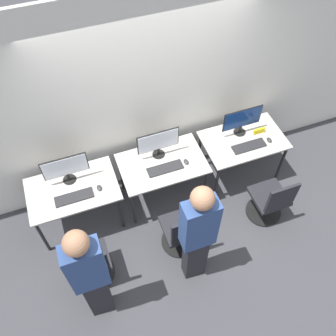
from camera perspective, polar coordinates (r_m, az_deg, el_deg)
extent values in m
plane|color=#3D3D42|center=(5.19, 0.54, -7.02)|extent=(20.00, 20.00, 0.00)
cube|color=silver|center=(4.58, -3.00, 10.42)|extent=(12.00, 0.05, 2.80)
cube|color=#BCB7AD|center=(4.69, -14.39, -3.17)|extent=(1.09, 0.70, 0.02)
cylinder|color=black|center=(4.88, -18.55, -9.92)|extent=(0.04, 0.04, 0.70)
cylinder|color=black|center=(4.83, -7.11, -6.75)|extent=(0.04, 0.04, 0.70)
cylinder|color=black|center=(5.21, -19.52, -4.31)|extent=(0.04, 0.04, 0.70)
cylinder|color=black|center=(5.16, -8.92, -1.31)|extent=(0.04, 0.04, 0.70)
cylinder|color=black|center=(4.76, -14.77, -1.70)|extent=(0.16, 0.16, 0.01)
cylinder|color=black|center=(4.72, -14.92, -1.27)|extent=(0.04, 0.04, 0.11)
cube|color=black|center=(4.57, -15.43, 0.22)|extent=(0.55, 0.01, 0.31)
cube|color=silver|center=(4.56, -15.41, 0.14)|extent=(0.52, 0.01, 0.28)
cube|color=#262628|center=(4.59, -14.12, -4.34)|extent=(0.46, 0.15, 0.02)
ellipsoid|color=#333333|center=(4.60, -10.43, -2.99)|extent=(0.06, 0.09, 0.03)
cylinder|color=black|center=(4.89, -10.98, -15.39)|extent=(0.48, 0.48, 0.03)
cylinder|color=black|center=(4.72, -11.34, -14.54)|extent=(0.04, 0.04, 0.35)
cube|color=#232328|center=(4.54, -11.74, -13.57)|extent=(0.44, 0.44, 0.05)
cube|color=#232328|center=(4.23, -11.67, -14.62)|extent=(0.40, 0.04, 0.44)
cube|color=#232328|center=(4.36, -10.58, -18.35)|extent=(0.25, 0.16, 0.82)
cube|color=navy|center=(3.65, -12.41, -14.39)|extent=(0.36, 0.20, 0.72)
sphere|color=#9E7051|center=(3.23, -13.87, -11.09)|extent=(0.23, 0.23, 0.23)
cube|color=#BCB7AD|center=(4.78, -0.87, 0.71)|extent=(1.09, 0.70, 0.02)
cylinder|color=black|center=(4.84, -5.20, -6.18)|extent=(0.04, 0.04, 0.70)
cylinder|color=black|center=(5.03, 5.69, -2.83)|extent=(0.04, 0.04, 0.70)
cylinder|color=black|center=(5.18, -7.13, -0.80)|extent=(0.04, 0.04, 0.70)
cylinder|color=black|center=(5.35, 3.12, 2.14)|extent=(0.04, 0.04, 0.70)
cylinder|color=black|center=(4.85, -1.45, 2.12)|extent=(0.16, 0.16, 0.01)
cylinder|color=black|center=(4.81, -1.46, 2.57)|extent=(0.04, 0.04, 0.11)
cube|color=black|center=(4.66, -1.53, 4.16)|extent=(0.55, 0.01, 0.31)
cube|color=silver|center=(4.65, -1.49, 4.09)|extent=(0.52, 0.01, 0.28)
cube|color=#262628|center=(4.70, -0.44, -0.07)|extent=(0.46, 0.15, 0.02)
ellipsoid|color=#333333|center=(4.77, 2.78, 0.96)|extent=(0.06, 0.09, 0.03)
cylinder|color=black|center=(4.98, 1.80, -11.02)|extent=(0.48, 0.48, 0.03)
cylinder|color=black|center=(4.82, 1.85, -10.03)|extent=(0.04, 0.04, 0.35)
cube|color=#232328|center=(4.64, 1.92, -8.92)|extent=(0.44, 0.44, 0.05)
cube|color=#232328|center=(4.34, 2.99, -9.59)|extent=(0.40, 0.04, 0.44)
cube|color=#232328|center=(4.47, 4.09, -13.25)|extent=(0.25, 0.16, 0.82)
cube|color=navy|center=(3.78, 4.75, -8.51)|extent=(0.36, 0.20, 0.72)
sphere|color=#9E7051|center=(3.37, 5.29, -4.65)|extent=(0.23, 0.23, 0.23)
cube|color=#BCB7AD|center=(5.14, 11.48, 4.22)|extent=(1.09, 0.70, 0.02)
cylinder|color=black|center=(5.08, 7.42, -2.28)|extent=(0.04, 0.04, 0.70)
cylinder|color=black|center=(5.48, 16.87, 0.73)|extent=(0.04, 0.04, 0.70)
cylinder|color=black|center=(5.40, 4.78, 2.61)|extent=(0.04, 0.04, 0.70)
cylinder|color=black|center=(5.78, 13.92, 5.16)|extent=(0.04, 0.04, 0.70)
cylinder|color=black|center=(5.20, 10.84, 5.41)|extent=(0.16, 0.16, 0.01)
cylinder|color=black|center=(5.15, 10.94, 5.87)|extent=(0.04, 0.04, 0.11)
cube|color=black|center=(5.02, 11.26, 7.43)|extent=(0.55, 0.01, 0.31)
cube|color=navy|center=(5.01, 11.30, 7.37)|extent=(0.52, 0.01, 0.28)
cube|color=#262628|center=(5.05, 12.23, 3.27)|extent=(0.46, 0.15, 0.02)
ellipsoid|color=#333333|center=(5.18, 15.17, 4.16)|extent=(0.06, 0.09, 0.03)
cylinder|color=black|center=(5.36, 14.29, -6.41)|extent=(0.48, 0.48, 0.03)
cylinder|color=black|center=(5.20, 14.70, -5.34)|extent=(0.04, 0.04, 0.35)
cube|color=#232328|center=(5.04, 15.16, -4.15)|extent=(0.44, 0.44, 0.05)
cube|color=#232328|center=(4.76, 16.95, -4.43)|extent=(0.40, 0.04, 0.44)
cube|color=yellow|center=(5.22, 13.73, 5.51)|extent=(0.16, 0.03, 0.08)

